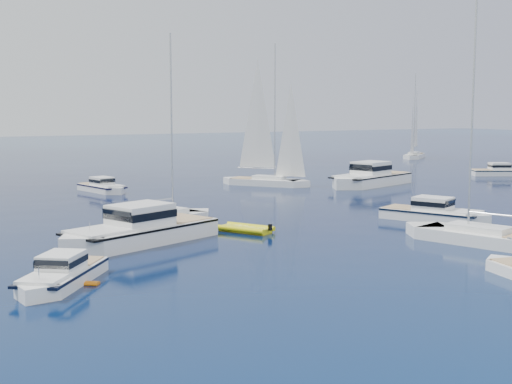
# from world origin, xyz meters

# --- Properties ---
(ground) EXTENTS (400.00, 400.00, 0.00)m
(ground) POSITION_xyz_m (0.00, 0.00, 0.00)
(ground) COLOR navy
(ground) RESTS_ON ground
(motor_cruiser_right) EXTENTS (6.37, 9.45, 2.39)m
(motor_cruiser_right) POSITION_xyz_m (10.82, 15.55, 0.00)
(motor_cruiser_right) COLOR white
(motor_cruiser_right) RESTS_ON ground
(motor_cruiser_left) EXTENTS (6.53, 7.60, 2.03)m
(motor_cruiser_left) POSITION_xyz_m (-19.16, 9.73, 0.00)
(motor_cruiser_left) COLOR white
(motor_cruiser_left) RESTS_ON ground
(motor_cruiser_centre) EXTENTS (12.95, 8.07, 3.26)m
(motor_cruiser_centre) POSITION_xyz_m (-12.35, 18.06, 0.00)
(motor_cruiser_centre) COLOR silver
(motor_cruiser_centre) RESTS_ON ground
(motor_cruiser_far_r) EXTENTS (8.38, 6.00, 2.14)m
(motor_cruiser_far_r) POSITION_xyz_m (44.08, 38.93, 0.00)
(motor_cruiser_far_r) COLOR white
(motor_cruiser_far_r) RESTS_ON ground
(motor_cruiser_distant) EXTENTS (13.82, 8.14, 3.47)m
(motor_cruiser_distant) POSITION_xyz_m (21.74, 37.75, 0.00)
(motor_cruiser_distant) COLOR white
(motor_cruiser_distant) RESTS_ON ground
(motor_cruiser_horizon) EXTENTS (4.08, 8.00, 2.01)m
(motor_cruiser_horizon) POSITION_xyz_m (-6.52, 46.30, 0.00)
(motor_cruiser_horizon) COLOR silver
(motor_cruiser_horizon) RESTS_ON ground
(sailboat_mid_r) EXTENTS (6.83, 12.55, 17.89)m
(sailboat_mid_r) POSITION_xyz_m (7.23, 7.08, 0.00)
(sailboat_mid_r) COLOR white
(sailboat_mid_r) RESTS_ON ground
(sailboat_centre) EXTENTS (10.37, 5.90, 14.81)m
(sailboat_centre) POSITION_xyz_m (-8.19, 24.43, 0.00)
(sailboat_centre) COLOR silver
(sailboat_centre) RESTS_ON ground
(sailboat_sails_r) EXTENTS (9.17, 10.60, 16.44)m
(sailboat_sails_r) POSITION_xyz_m (11.51, 43.59, 0.00)
(sailboat_sails_r) COLOR silver
(sailboat_sails_r) RESTS_ON ground
(sailboat_sails_far) EXTENTS (9.74, 8.64, 15.24)m
(sailboat_sails_far) POSITION_xyz_m (55.95, 68.85, 0.00)
(sailboat_sails_far) COLOR silver
(sailboat_sails_far) RESTS_ON ground
(tender_yellow) EXTENTS (3.96, 4.67, 0.95)m
(tender_yellow) POSITION_xyz_m (-4.31, 18.42, 0.00)
(tender_yellow) COLOR #CFCA0C
(tender_yellow) RESTS_ON ground
(kayak_orange) EXTENTS (2.81, 2.26, 0.30)m
(kayak_orange) POSITION_xyz_m (-18.76, 9.82, 0.00)
(kayak_orange) COLOR orange
(kayak_orange) RESTS_ON ground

